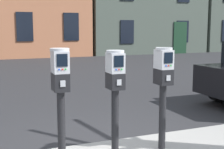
{
  "coord_description": "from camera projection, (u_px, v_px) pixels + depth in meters",
  "views": [
    {
      "loc": [
        -1.59,
        -3.91,
        1.72
      ],
      "look_at": [
        -0.09,
        -0.25,
        1.15
      ],
      "focal_mm": 52.18,
      "sensor_mm": 36.0,
      "label": 1
    }
  ],
  "objects": [
    {
      "name": "parking_meter_twin_adjacent",
      "position": [
        115.0,
        84.0,
        3.92
      ],
      "size": [
        0.22,
        0.25,
        1.31
      ],
      "rotation": [
        0.0,
        0.0,
        -1.59
      ],
      "color": "black",
      "rests_on": "sidewalk_slab"
    },
    {
      "name": "parking_meter_near_kerb",
      "position": [
        60.0,
        86.0,
        3.66
      ],
      "size": [
        0.22,
        0.25,
        1.36
      ],
      "rotation": [
        0.0,
        0.0,
        -1.59
      ],
      "color": "black",
      "rests_on": "sidewalk_slab"
    },
    {
      "name": "parking_meter_end_of_row",
      "position": [
        163.0,
        80.0,
        4.17
      ],
      "size": [
        0.22,
        0.25,
        1.33
      ],
      "rotation": [
        0.0,
        0.0,
        -1.59
      ],
      "color": "black",
      "rests_on": "sidewalk_slab"
    }
  ]
}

